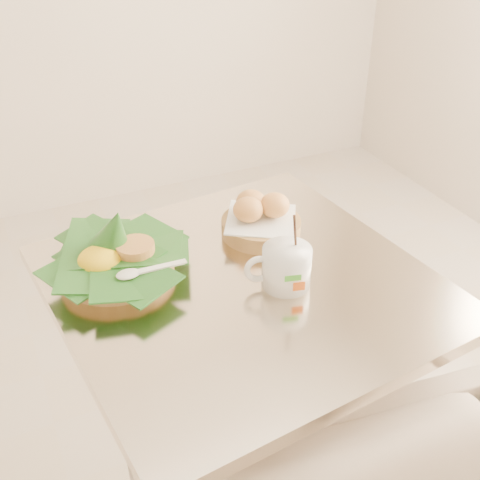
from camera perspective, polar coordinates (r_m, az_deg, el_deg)
name	(u,v)px	position (r m, az deg, el deg)	size (l,w,h in m)	color
cafe_table	(243,363)	(1.33, 0.27, -11.57)	(0.77, 0.77, 0.75)	gray
rice_basket	(115,255)	(1.22, -11.76, -1.42)	(0.29, 0.29, 0.15)	#A07C44
bread_basket	(260,218)	(1.32, 1.90, 2.06)	(0.20, 0.20, 0.09)	#A07C44
coffee_mug	(285,266)	(1.15, 4.30, -2.48)	(0.13, 0.10, 0.16)	white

